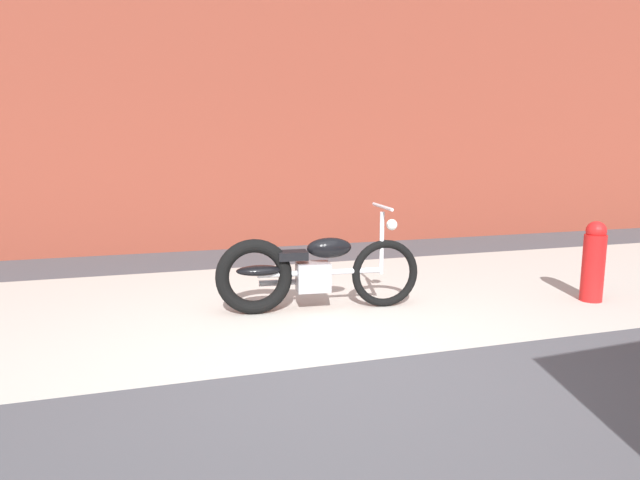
% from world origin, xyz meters
% --- Properties ---
extents(ground_plane, '(80.00, 80.00, 0.00)m').
position_xyz_m(ground_plane, '(0.00, 0.00, 0.00)').
color(ground_plane, '#47474C').
extents(sidewalk_slab, '(36.00, 3.50, 0.01)m').
position_xyz_m(sidewalk_slab, '(0.00, 1.75, 0.00)').
color(sidewalk_slab, '#B2ADA3').
rests_on(sidewalk_slab, ground).
extents(brick_building_wall, '(36.00, 0.50, 5.37)m').
position_xyz_m(brick_building_wall, '(0.00, 5.20, 2.69)').
color(brick_building_wall, brown).
rests_on(brick_building_wall, ground).
extents(motorcycle_black, '(2.01, 0.59, 1.03)m').
position_xyz_m(motorcycle_black, '(0.13, 1.34, 0.40)').
color(motorcycle_black, black).
rests_on(motorcycle_black, ground).
extents(fire_hydrant, '(0.22, 0.22, 0.84)m').
position_xyz_m(fire_hydrant, '(3.08, 0.83, 0.42)').
color(fire_hydrant, red).
rests_on(fire_hydrant, ground).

